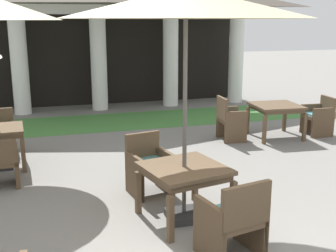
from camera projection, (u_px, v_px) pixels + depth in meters
The scene contains 10 objects.
background_pavilion at pixel (96, 0), 12.02m from camera, with size 9.76×2.69×4.02m.
lawn_strip at pixel (110, 122), 11.06m from camera, with size 11.56×2.02×0.01m, color #47843D.
patio_table_near_foreground at pixel (184, 174), 5.51m from camera, with size 1.14×1.14×0.72m.
patio_umbrella_near_foreground at pixel (186, 4), 5.02m from camera, with size 2.96×2.96×2.96m.
patio_chair_near_foreground_south at pixel (233, 221), 4.68m from camera, with size 0.72×0.66×0.91m.
patio_chair_near_foreground_north at pixel (149, 166), 6.45m from camera, with size 0.67×0.65×0.88m.
patio_chair_mid_left_north at pixel (0, 133), 8.42m from camera, with size 0.58×0.55×0.84m.
patio_table_mid_right at pixel (276, 109), 9.48m from camera, with size 1.06×1.06×0.74m.
patio_chair_mid_right_east at pixel (319, 117), 9.76m from camera, with size 0.57×0.60×0.87m.
patio_chair_mid_right_west at pixel (230, 120), 9.32m from camera, with size 0.54×0.64×0.94m.
Camera 1 is at (-1.68, -3.10, 2.52)m, focal length 46.42 mm.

